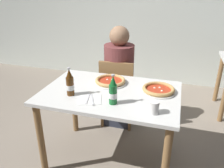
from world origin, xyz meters
TOP-DOWN VIEW (x-y plane):
  - ground_plane at (0.00, 0.00)m, footprint 8.00×8.00m
  - back_wall_tiled at (0.00, 2.20)m, footprint 7.00×0.10m
  - dining_table_main at (0.00, 0.00)m, footprint 1.20×0.80m
  - chair_behind_table at (-0.10, 0.61)m, footprint 0.42×0.42m
  - diner_seated at (-0.10, 0.66)m, footprint 0.34×0.34m
  - pizza_margherita_near at (-0.05, 0.17)m, footprint 0.31×0.31m
  - pizza_marinara_far at (0.41, 0.11)m, footprint 0.30×0.30m
  - beer_bottle_left at (-0.30, -0.16)m, footprint 0.07×0.07m
  - beer_bottle_center at (0.08, -0.20)m, footprint 0.07×0.07m
  - napkin_with_cutlery at (-0.11, -0.20)m, footprint 0.23×0.23m
  - paper_cup at (0.41, -0.26)m, footprint 0.07×0.07m

SIDE VIEW (x-z plane):
  - ground_plane at x=0.00m, z-range 0.00..0.00m
  - chair_behind_table at x=-0.10m, z-range 0.06..0.91m
  - diner_seated at x=-0.10m, z-range -0.02..1.19m
  - dining_table_main at x=0.00m, z-range 0.26..1.01m
  - napkin_with_cutlery at x=-0.11m, z-range 0.75..0.76m
  - pizza_margherita_near at x=-0.05m, z-range 0.75..0.79m
  - pizza_marinara_far at x=0.41m, z-range 0.75..0.79m
  - paper_cup at x=0.41m, z-range 0.75..0.84m
  - beer_bottle_left at x=-0.30m, z-range 0.73..0.98m
  - beer_bottle_center at x=0.08m, z-range 0.73..0.98m
  - back_wall_tiled at x=0.00m, z-range 0.00..2.60m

